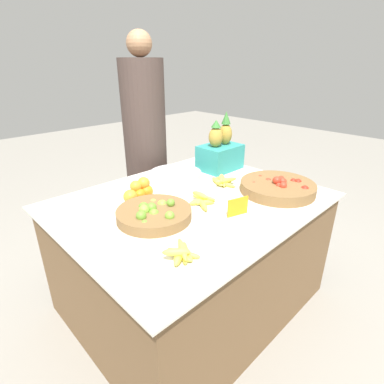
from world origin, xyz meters
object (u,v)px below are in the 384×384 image
lime_bowl (154,213)px  tomato_basket (278,187)px  price_sign (238,207)px  produce_crate (220,152)px  vendor_person (146,152)px  metal_bowl (176,176)px

lime_bowl → tomato_basket: size_ratio=0.85×
price_sign → produce_crate: 0.75m
lime_bowl → price_sign: size_ratio=3.15×
tomato_basket → vendor_person: vendor_person is taller
price_sign → produce_crate: bearing=64.3°
price_sign → tomato_basket: bearing=18.2°
tomato_basket → price_sign: 0.41m
lime_bowl → metal_bowl: 0.55m
tomato_basket → metal_bowl: bearing=118.2°
metal_bowl → produce_crate: 0.41m
lime_bowl → metal_bowl: bearing=37.1°
tomato_basket → metal_bowl: 0.67m
lime_bowl → vendor_person: (0.62, 0.91, 0.02)m
metal_bowl → produce_crate: (0.40, -0.05, 0.10)m
lime_bowl → price_sign: 0.43m
produce_crate → vendor_person: 0.67m
tomato_basket → produce_crate: produce_crate is taller
tomato_basket → produce_crate: bearing=81.5°
metal_bowl → price_sign: bearing=-99.4°
tomato_basket → price_sign: tomato_basket is taller
lime_bowl → price_sign: price_sign is taller
metal_bowl → vendor_person: size_ratio=0.21×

